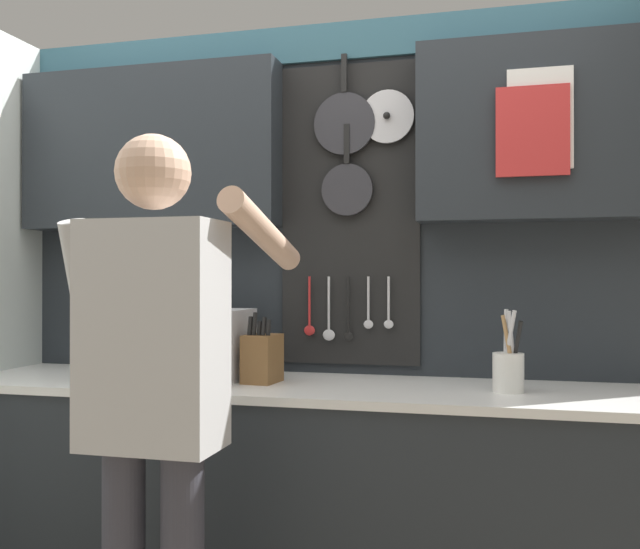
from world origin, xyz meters
TOP-DOWN VIEW (x-y plane):
  - base_cabinet_counter at (0.00, -0.00)m, footprint 2.56×0.63m
  - back_wall_unit at (-0.01, 0.28)m, footprint 3.13×0.23m
  - microwave at (-0.46, -0.02)m, footprint 0.51×0.37m
  - knife_block at (-0.12, -0.02)m, footprint 0.12×0.16m
  - utensil_crock at (0.75, -0.01)m, footprint 0.10×0.10m
  - person at (-0.21, -0.67)m, footprint 0.54×0.67m

SIDE VIEW (x-z plane):
  - base_cabinet_counter at x=0.00m, z-range 0.00..0.94m
  - utensil_crock at x=0.75m, z-range 0.88..1.16m
  - knife_block at x=-0.12m, z-range 0.90..1.16m
  - person at x=-0.21m, z-range 0.17..1.89m
  - microwave at x=-0.46m, z-range 0.94..1.20m
  - back_wall_unit at x=-0.01m, z-range 0.31..2.66m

